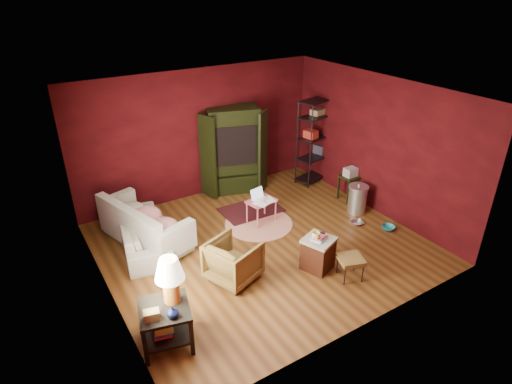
# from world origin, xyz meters

# --- Properties ---
(room) EXTENTS (5.54, 5.04, 2.84)m
(room) POSITION_xyz_m (-0.04, -0.01, 1.40)
(room) COLOR brown
(room) RESTS_ON ground
(sofa) EXTENTS (0.88, 1.99, 0.75)m
(sofa) POSITION_xyz_m (-1.86, 1.12, 0.38)
(sofa) COLOR #9E9B89
(sofa) RESTS_ON ground
(armchair) EXTENTS (0.91, 0.93, 0.76)m
(armchair) POSITION_xyz_m (-0.93, -0.59, 0.38)
(armchair) COLOR black
(armchair) RESTS_ON ground
(pet_bowl_steel) EXTENTS (0.25, 0.11, 0.24)m
(pet_bowl_steel) POSITION_xyz_m (2.01, -0.41, 0.12)
(pet_bowl_steel) COLOR silver
(pet_bowl_steel) RESTS_ON ground
(pet_bowl_turquoise) EXTENTS (0.27, 0.13, 0.25)m
(pet_bowl_turquoise) POSITION_xyz_m (2.38, -0.89, 0.13)
(pet_bowl_turquoise) COLOR teal
(pet_bowl_turquoise) RESTS_ON ground
(vase) EXTENTS (0.20, 0.20, 0.15)m
(vase) POSITION_xyz_m (-2.33, -1.55, 0.69)
(vase) COLOR #0B1238
(vase) RESTS_ON side_table
(mug) EXTENTS (0.15, 0.13, 0.13)m
(mug) POSITION_xyz_m (0.31, -1.13, 0.71)
(mug) COLOR #F2E676
(mug) RESTS_ON hamper
(side_table) EXTENTS (0.79, 0.79, 1.29)m
(side_table) POSITION_xyz_m (-2.29, -1.30, 0.77)
(side_table) COLOR black
(side_table) RESTS_ON ground
(sofa_cushions) EXTENTS (1.29, 2.08, 0.81)m
(sofa_cushions) POSITION_xyz_m (-1.84, 1.11, 0.40)
(sofa_cushions) COLOR #9E9B89
(sofa_cushions) RESTS_ON sofa
(hamper) EXTENTS (0.61, 0.61, 0.66)m
(hamper) POSITION_xyz_m (0.41, -1.10, 0.30)
(hamper) COLOR #492011
(hamper) RESTS_ON ground
(footstool) EXTENTS (0.49, 0.49, 0.39)m
(footstool) POSITION_xyz_m (0.69, -1.59, 0.34)
(footstool) COLOR black
(footstool) RESTS_ON ground
(rug_round) EXTENTS (1.50, 1.50, 0.01)m
(rug_round) POSITION_xyz_m (0.35, 0.65, 0.01)
(rug_round) COLOR beige
(rug_round) RESTS_ON ground
(rug_oriental) EXTENTS (1.27, 0.87, 0.01)m
(rug_oriental) POSITION_xyz_m (0.50, 1.20, 0.02)
(rug_oriental) COLOR #4A1318
(rug_oriental) RESTS_ON ground
(laptop_desk) EXTENTS (0.62, 0.52, 0.70)m
(laptop_desk) POSITION_xyz_m (0.43, 0.70, 0.43)
(laptop_desk) COLOR #C85B60
(laptop_desk) RESTS_ON ground
(tv_armoire) EXTENTS (1.46, 1.08, 1.95)m
(tv_armoire) POSITION_xyz_m (0.69, 2.25, 1.01)
(tv_armoire) COLOR black
(tv_armoire) RESTS_ON ground
(wire_shelving) EXTENTS (1.05, 0.64, 2.00)m
(wire_shelving) POSITION_xyz_m (2.61, 1.71, 1.09)
(wire_shelving) COLOR black
(wire_shelving) RESTS_ON ground
(small_stand) EXTENTS (0.38, 0.38, 0.76)m
(small_stand) POSITION_xyz_m (2.59, 0.49, 0.57)
(small_stand) COLOR black
(small_stand) RESTS_ON ground
(trash_can) EXTENTS (0.52, 0.52, 0.65)m
(trash_can) POSITION_xyz_m (2.35, -0.03, 0.30)
(trash_can) COLOR silver
(trash_can) RESTS_ON ground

